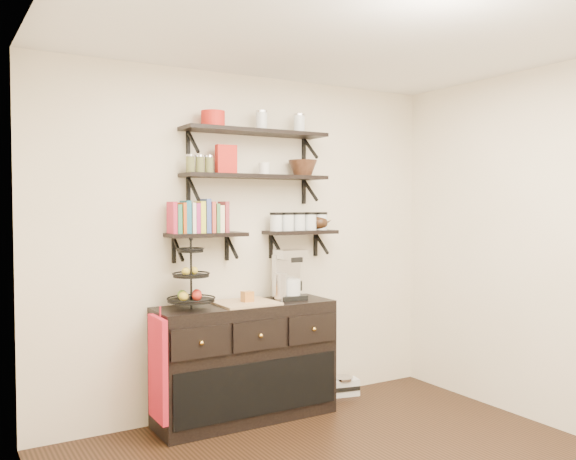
{
  "coord_description": "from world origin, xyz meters",
  "views": [
    {
      "loc": [
        -2.23,
        -2.66,
        1.66
      ],
      "look_at": [
        0.02,
        1.15,
        1.48
      ],
      "focal_mm": 38.0,
      "sensor_mm": 36.0,
      "label": 1
    }
  ],
  "objects_px": {
    "sideboard": "(245,361)",
    "coffee_maker": "(289,276)",
    "fruit_stand": "(191,285)",
    "radio": "(343,386)"
  },
  "relations": [
    {
      "from": "sideboard",
      "to": "coffee_maker",
      "type": "distance_m",
      "value": 0.76
    },
    {
      "from": "radio",
      "to": "fruit_stand",
      "type": "bearing_deg",
      "value": -163.8
    },
    {
      "from": "fruit_stand",
      "to": "coffee_maker",
      "type": "xyz_separation_m",
      "value": [
        0.84,
        0.02,
        0.02
      ]
    },
    {
      "from": "fruit_stand",
      "to": "coffee_maker",
      "type": "relative_size",
      "value": 1.25
    },
    {
      "from": "radio",
      "to": "coffee_maker",
      "type": "bearing_deg",
      "value": -160.86
    },
    {
      "from": "sideboard",
      "to": "coffee_maker",
      "type": "relative_size",
      "value": 3.48
    },
    {
      "from": "sideboard",
      "to": "coffee_maker",
      "type": "height_order",
      "value": "coffee_maker"
    },
    {
      "from": "fruit_stand",
      "to": "radio",
      "type": "xyz_separation_m",
      "value": [
        1.43,
        0.09,
        -0.99
      ]
    },
    {
      "from": "sideboard",
      "to": "fruit_stand",
      "type": "distance_m",
      "value": 0.76
    },
    {
      "from": "coffee_maker",
      "to": "fruit_stand",
      "type": "bearing_deg",
      "value": -174.01
    }
  ]
}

